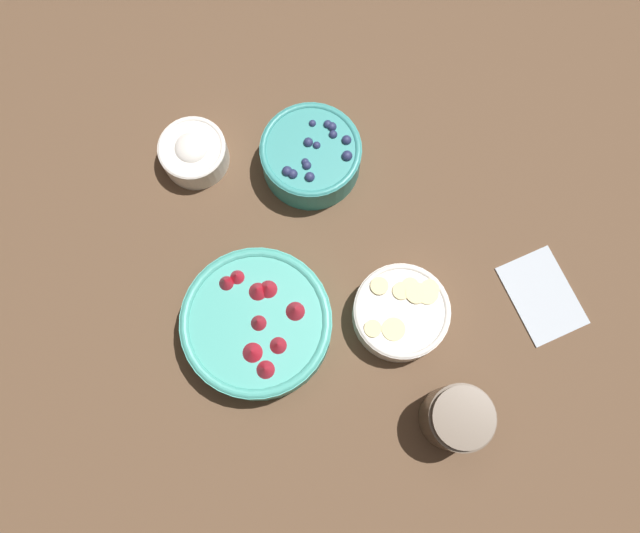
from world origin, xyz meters
The scene contains 7 objects.
ground_plane centered at (0.00, 0.00, 0.00)m, with size 4.00×4.00×0.00m, color brown.
bowl_strawberries centered at (-0.02, -0.06, 0.04)m, with size 0.21×0.21×0.08m.
bowl_blueberries centered at (-0.12, 0.19, 0.04)m, with size 0.15×0.15×0.07m.
bowl_bananas centered at (0.13, 0.08, 0.03)m, with size 0.14×0.14×0.05m.
bowl_cream centered at (-0.27, 0.08, 0.03)m, with size 0.10×0.10×0.05m.
jar_chocolate centered at (0.27, 0.00, 0.04)m, with size 0.09×0.09×0.10m.
napkin centered at (0.28, 0.23, 0.00)m, with size 0.16×0.14×0.01m.
Camera 1 is at (0.13, -0.12, 0.91)m, focal length 35.00 mm.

